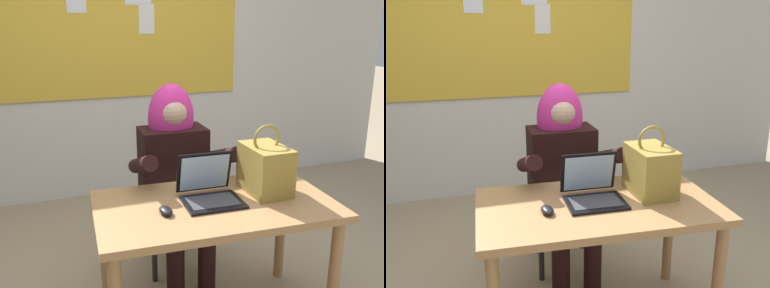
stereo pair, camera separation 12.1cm
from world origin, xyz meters
The scene contains 7 objects.
wall_back_bulletin centered at (0.00, 2.11, 1.33)m, with size 6.08×2.27×2.62m.
desk_main centered at (0.15, 0.03, 0.62)m, with size 1.27×0.76×0.72m.
chair_at_desk centered at (0.13, 0.73, 0.50)m, with size 0.46×0.46×0.90m.
person_costumed centered at (0.12, 0.61, 0.73)m, with size 0.60×0.61×1.25m.
laptop centered at (0.14, 0.07, 0.77)m, with size 0.31×0.30×0.24m.
computer_mouse centered at (-0.13, -0.01, 0.74)m, with size 0.06×0.10×0.03m, color black.
handbag centered at (0.46, 0.07, 0.85)m, with size 0.20×0.30×0.38m.
Camera 2 is at (-0.52, -1.82, 1.60)m, focal length 38.69 mm.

